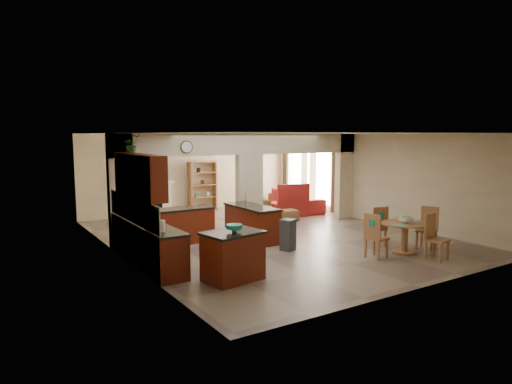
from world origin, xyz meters
TOP-DOWN VIEW (x-y plane):
  - floor at (0.00, 0.00)m, footprint 10.00×10.00m
  - ceiling at (0.00, 0.00)m, footprint 10.00×10.00m
  - wall_back at (0.00, 5.00)m, footprint 8.00×0.00m
  - wall_front at (0.00, -5.00)m, footprint 8.00×0.00m
  - wall_left at (-4.00, 0.00)m, footprint 0.00×10.00m
  - wall_right at (4.00, 0.00)m, footprint 0.00×10.00m
  - partition_left_pier at (-3.70, 1.00)m, footprint 0.60×0.25m
  - partition_center_pier at (0.00, 1.00)m, footprint 0.80×0.25m
  - partition_right_pier at (3.70, 1.00)m, footprint 0.60×0.25m
  - partition_header at (0.00, 1.00)m, footprint 8.00×0.25m
  - kitchen_counter at (-3.26, -0.25)m, footprint 2.52×3.29m
  - upper_cabinets at (-3.82, -0.80)m, footprint 0.35×2.40m
  - peninsula at (-0.60, -0.11)m, footprint 0.70×1.85m
  - wall_clock at (-2.00, 0.85)m, footprint 0.34×0.03m
  - rug at (1.20, 2.10)m, footprint 1.60×1.30m
  - fireplace at (-1.60, 4.83)m, footprint 1.60×0.35m
  - shelving_unit at (0.35, 4.82)m, footprint 1.00×0.32m
  - window_a at (3.97, 2.30)m, footprint 0.02×0.90m
  - window_b at (3.97, 4.00)m, footprint 0.02×0.90m
  - glazed_door at (3.97, 3.15)m, footprint 0.02×0.70m
  - drape_a_left at (3.93, 1.70)m, footprint 0.10×0.28m
  - drape_a_right at (3.93, 2.90)m, footprint 0.10×0.28m
  - drape_b_left at (3.93, 3.40)m, footprint 0.10×0.28m
  - drape_b_right at (3.93, 4.60)m, footprint 0.10×0.28m
  - ceiling_fan at (1.50, 3.00)m, footprint 1.00×1.00m
  - kitchen_island at (-2.69, -2.77)m, footprint 1.20×0.94m
  - teal_bowl at (-2.68, -2.81)m, footprint 0.31×0.31m
  - trash_can at (-0.45, -1.50)m, footprint 0.41×0.39m
  - dining_table at (1.68, -3.20)m, footprint 1.07×1.07m
  - fruit_bowl at (1.64, -3.24)m, footprint 0.32×0.32m
  - sofa at (3.30, 3.11)m, footprint 2.66×1.32m
  - chaise at (2.38, 2.39)m, footprint 1.30×1.15m
  - armchair at (0.83, 2.05)m, footprint 0.83×0.85m
  - ottoman at (1.83, 1.53)m, footprint 0.58×0.58m
  - plant at (-3.82, -0.37)m, footprint 0.36×0.31m
  - chair_north at (1.61, -2.43)m, footprint 0.51×0.51m
  - chair_east at (2.56, -3.17)m, footprint 0.54×0.54m
  - chair_south at (1.80, -3.90)m, footprint 0.48×0.48m
  - chair_west at (0.75, -3.13)m, footprint 0.49×0.49m

SIDE VIEW (x-z plane):
  - floor at x=0.00m, z-range 0.00..0.00m
  - rug at x=1.20m, z-range 0.00..0.01m
  - ottoman at x=1.83m, z-range 0.00..0.36m
  - chaise at x=2.38m, z-range 0.00..0.45m
  - trash_can at x=-0.45m, z-range 0.00..0.70m
  - armchair at x=0.83m, z-range 0.00..0.73m
  - sofa at x=3.30m, z-range 0.00..0.75m
  - peninsula at x=-0.60m, z-range 0.00..0.91m
  - kitchen_counter at x=-3.26m, z-range -0.27..1.20m
  - kitchen_island at x=-2.69m, z-range 0.00..0.95m
  - dining_table at x=1.68m, z-range 0.13..0.86m
  - chair_north at x=1.61m, z-range 0.04..1.07m
  - chair_east at x=2.56m, z-range 0.04..1.07m
  - chair_south at x=1.80m, z-range 0.04..1.07m
  - chair_west at x=0.75m, z-range 0.04..1.07m
  - fireplace at x=-1.60m, z-range 0.01..1.21m
  - fruit_bowl at x=1.64m, z-range 0.73..0.90m
  - shelving_unit at x=0.35m, z-range 0.00..1.80m
  - teal_bowl at x=-2.68m, z-range 0.95..1.09m
  - glazed_door at x=3.97m, z-range 0.00..2.10m
  - partition_center_pier at x=0.00m, z-range 0.00..2.20m
  - drape_a_left at x=3.93m, z-range 0.05..2.35m
  - drape_a_right at x=3.93m, z-range 0.05..2.35m
  - drape_b_left at x=3.93m, z-range 0.05..2.35m
  - drape_b_right at x=3.93m, z-range 0.05..2.35m
  - window_a at x=3.97m, z-range 0.25..2.15m
  - window_b at x=3.97m, z-range 0.25..2.15m
  - partition_left_pier at x=-3.70m, z-range 0.00..2.80m
  - partition_right_pier at x=3.70m, z-range 0.00..2.80m
  - wall_back at x=0.00m, z-range -2.60..5.40m
  - wall_front at x=0.00m, z-range -2.60..5.40m
  - wall_left at x=-4.00m, z-range -3.60..6.40m
  - wall_right at x=4.00m, z-range -3.60..6.40m
  - upper_cabinets at x=-3.82m, z-range 1.47..2.37m
  - wall_clock at x=-2.00m, z-range 2.28..2.62m
  - partition_header at x=0.00m, z-range 2.20..2.80m
  - ceiling_fan at x=1.50m, z-range 2.51..2.61m
  - plant at x=-3.82m, z-range 2.37..2.76m
  - ceiling at x=0.00m, z-range 2.80..2.80m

